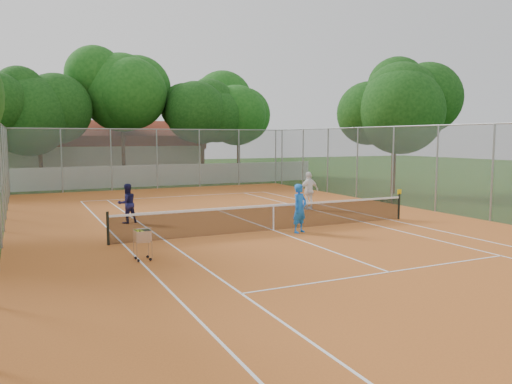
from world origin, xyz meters
name	(u,v)px	position (x,y,z in m)	size (l,w,h in m)	color
ground	(273,231)	(0.00, 0.00, 0.00)	(120.00, 120.00, 0.00)	#193A10
court_pad	(273,231)	(0.00, 0.00, 0.01)	(18.00, 34.00, 0.02)	#B65F23
court_lines	(273,230)	(0.00, 0.00, 0.02)	(10.98, 23.78, 0.01)	white
tennis_net	(273,217)	(0.00, 0.00, 0.51)	(11.88, 0.10, 0.98)	black
perimeter_fence	(274,177)	(0.00, 0.00, 2.00)	(18.00, 34.00, 4.00)	slate
boundary_wall	(150,176)	(0.00, 19.00, 0.75)	(26.00, 0.30, 1.50)	silver
clubhouse	(100,152)	(-2.00, 29.00, 2.20)	(16.40, 9.00, 4.40)	beige
tropical_trees	(140,117)	(0.00, 22.00, 5.00)	(29.00, 19.00, 10.00)	#0D330C
player_near	(300,208)	(0.65, -0.79, 0.90)	(0.64, 0.42, 1.76)	blue
player_far_left	(127,203)	(-4.56, 3.91, 0.81)	(0.77, 0.60, 1.59)	#161744
player_far_right	(309,191)	(4.03, 4.09, 0.92)	(1.06, 0.44, 1.81)	white
ball_hopper	(143,244)	(-5.39, -2.48, 0.49)	(0.45, 0.45, 0.94)	#AFAFB6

